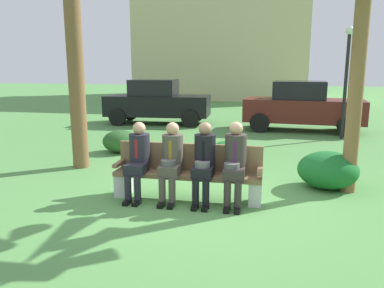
% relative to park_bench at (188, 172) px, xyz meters
% --- Properties ---
extents(ground_plane, '(80.00, 80.00, 0.00)m').
position_rel_park_bench_xyz_m(ground_plane, '(0.24, 0.03, -0.44)').
color(ground_plane, '#528E47').
extents(park_bench, '(2.42, 0.44, 0.90)m').
position_rel_park_bench_xyz_m(park_bench, '(0.00, 0.00, 0.00)').
color(park_bench, brown).
rests_on(park_bench, ground).
extents(seated_man_leftmost, '(0.34, 0.72, 1.26)m').
position_rel_park_bench_xyz_m(seated_man_leftmost, '(-0.81, -0.13, 0.27)').
color(seated_man_leftmost, '#23232D').
rests_on(seated_man_leftmost, ground).
extents(seated_man_centerleft, '(0.34, 0.72, 1.27)m').
position_rel_park_bench_xyz_m(seated_man_centerleft, '(-0.24, -0.14, 0.27)').
color(seated_man_centerleft, '#4C473D').
rests_on(seated_man_centerleft, ground).
extents(seated_man_centerright, '(0.34, 0.72, 1.29)m').
position_rel_park_bench_xyz_m(seated_man_centerright, '(0.29, -0.14, 0.28)').
color(seated_man_centerright, black).
rests_on(seated_man_centerright, ground).
extents(seated_man_rightmost, '(0.34, 0.72, 1.31)m').
position_rel_park_bench_xyz_m(seated_man_rightmost, '(0.78, -0.14, 0.29)').
color(seated_man_rightmost, '#38332D').
rests_on(seated_man_rightmost, ground).
extents(shrub_near_bench, '(1.07, 0.98, 0.67)m').
position_rel_park_bench_xyz_m(shrub_near_bench, '(2.35, 1.03, -0.11)').
color(shrub_near_bench, '#1B6728').
rests_on(shrub_near_bench, ground).
extents(shrub_mid_lawn, '(0.91, 0.83, 0.57)m').
position_rel_park_bench_xyz_m(shrub_mid_lawn, '(-2.42, 3.05, -0.15)').
color(shrub_mid_lawn, '#295825').
rests_on(shrub_mid_lawn, ground).
extents(shrub_far_lawn, '(0.87, 0.80, 0.55)m').
position_rel_park_bench_xyz_m(shrub_far_lawn, '(0.43, 2.31, -0.17)').
color(shrub_far_lawn, '#1F6B29').
rests_on(shrub_far_lawn, ground).
extents(parked_car_near, '(3.97, 1.87, 1.68)m').
position_rel_park_bench_xyz_m(parked_car_near, '(-2.94, 8.08, 0.40)').
color(parked_car_near, black).
rests_on(parked_car_near, ground).
extents(parked_car_far, '(4.02, 1.98, 1.68)m').
position_rel_park_bench_xyz_m(parked_car_far, '(2.37, 7.46, 0.40)').
color(parked_car_far, '#591E19').
rests_on(parked_car_far, ground).
extents(street_lamp, '(0.24, 0.24, 3.30)m').
position_rel_park_bench_xyz_m(street_lamp, '(3.47, 6.17, 1.61)').
color(street_lamp, black).
rests_on(street_lamp, ground).
extents(building_backdrop, '(11.69, 8.73, 9.40)m').
position_rel_park_bench_xyz_m(building_backdrop, '(-2.07, 22.20, 4.29)').
color(building_backdrop, '#C8BE8C').
rests_on(building_backdrop, ground).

